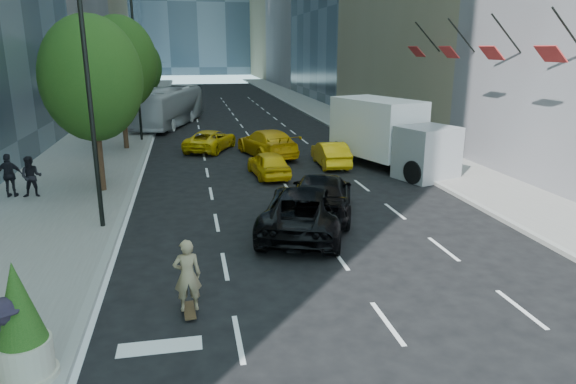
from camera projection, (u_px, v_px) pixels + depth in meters
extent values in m
plane|color=black|center=(307.00, 260.00, 15.64)|extent=(160.00, 160.00, 0.00)
cube|color=slate|center=(118.00, 125.00, 42.28)|extent=(6.00, 120.00, 0.15)
cube|color=slate|center=(340.00, 119.00, 45.80)|extent=(4.00, 120.00, 0.15)
cylinder|color=black|center=(88.00, 82.00, 16.81)|extent=(0.16, 0.16, 10.00)
cylinder|color=black|center=(136.00, 65.00, 33.81)|extent=(0.16, 0.16, 10.00)
cylinder|color=black|center=(100.00, 155.00, 22.33)|extent=(0.30, 0.30, 3.15)
ellipsoid|color=#173D10|center=(92.00, 79.00, 21.45)|extent=(4.20, 4.20, 5.25)
cylinder|color=black|center=(124.00, 121.00, 31.75)|extent=(0.30, 0.30, 3.38)
ellipsoid|color=#173D10|center=(119.00, 63.00, 30.80)|extent=(4.50, 4.50, 5.62)
cylinder|color=black|center=(141.00, 103.00, 44.08)|extent=(0.30, 0.30, 2.93)
ellipsoid|color=#173D10|center=(138.00, 67.00, 43.26)|extent=(3.90, 3.90, 4.88)
cylinder|color=black|center=(155.00, 83.00, 51.48)|extent=(0.14, 0.14, 5.20)
imported|color=black|center=(154.00, 67.00, 51.04)|extent=(2.48, 0.53, 1.00)
cylinder|color=black|center=(569.00, 31.00, 19.62)|extent=(1.75, 0.08, 1.75)
cube|color=#A72826|center=(550.00, 54.00, 19.73)|extent=(0.64, 1.30, 0.64)
cylinder|color=black|center=(506.00, 34.00, 23.40)|extent=(1.75, 0.08, 1.75)
cube|color=#A72826|center=(491.00, 53.00, 23.51)|extent=(0.64, 1.30, 0.64)
cylinder|color=black|center=(462.00, 35.00, 27.17)|extent=(1.75, 0.08, 1.75)
cube|color=#A72826|center=(449.00, 52.00, 27.28)|extent=(0.64, 1.30, 0.64)
cylinder|color=black|center=(428.00, 37.00, 30.95)|extent=(1.75, 0.08, 1.75)
cube|color=#A72826|center=(417.00, 52.00, 31.06)|extent=(0.64, 1.30, 0.64)
imported|color=#817151|center=(188.00, 280.00, 12.20)|extent=(0.69, 0.48, 1.80)
imported|color=black|center=(305.00, 209.00, 17.85)|extent=(4.48, 6.40, 1.62)
imported|color=black|center=(321.00, 195.00, 19.50)|extent=(3.83, 6.02, 1.62)
imported|color=#E3B30B|center=(269.00, 164.00, 25.56)|extent=(1.91, 3.97, 1.31)
imported|color=#E0AB0B|center=(331.00, 154.00, 27.91)|extent=(1.55, 4.09, 1.33)
imported|color=gold|center=(211.00, 140.00, 32.09)|extent=(3.86, 5.11, 1.29)
imported|color=#DFA50B|center=(267.00, 143.00, 30.28)|extent=(3.42, 5.90, 1.61)
imported|color=silver|center=(169.00, 107.00, 41.92)|extent=(5.75, 11.57, 3.14)
cube|color=white|center=(377.00, 127.00, 27.91)|extent=(4.23, 5.73, 3.01)
cube|color=gray|center=(427.00, 153.00, 24.97)|extent=(3.16, 2.96, 2.57)
cylinder|color=black|center=(414.00, 172.00, 24.23)|extent=(0.74, 1.18, 1.12)
cylinder|color=black|center=(450.00, 167.00, 25.37)|extent=(0.74, 1.18, 1.12)
cylinder|color=black|center=(339.00, 151.00, 29.23)|extent=(0.74, 1.18, 1.12)
cylinder|color=black|center=(372.00, 147.00, 30.37)|extent=(0.74, 1.18, 1.12)
imported|color=black|center=(31.00, 177.00, 21.46)|extent=(0.87, 0.69, 1.74)
imported|color=black|center=(10.00, 175.00, 21.46)|extent=(1.10, 0.50, 1.85)
imported|color=black|center=(9.00, 342.00, 9.41)|extent=(1.26, 0.91, 1.76)
cylinder|color=#B2AA94|center=(26.00, 359.00, 9.72)|extent=(1.00, 1.00, 0.80)
cone|color=#173D10|center=(17.00, 302.00, 9.40)|extent=(0.90, 0.90, 1.59)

